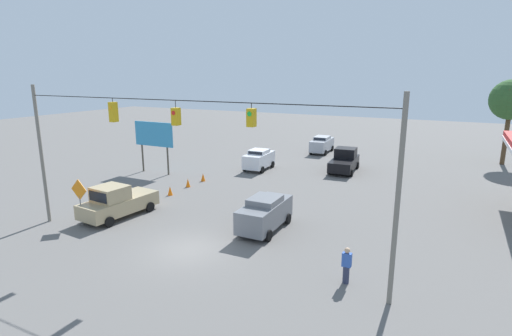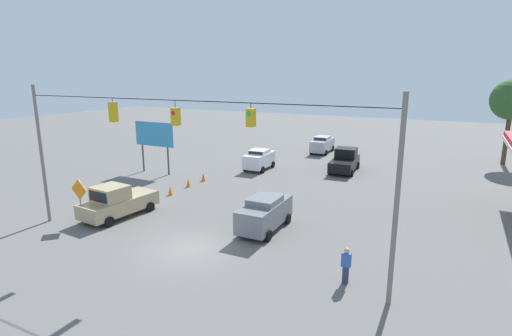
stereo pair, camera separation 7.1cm
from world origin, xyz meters
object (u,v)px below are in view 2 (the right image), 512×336
traffic_cone_second (154,198)px  tree_horizon_left (512,100)px  pickup_truck_tan_parked_shoulder (117,202)px  sedan_grey_crossing_near (265,213)px  sedan_silver_withflow_deep (322,144)px  pickup_truck_black_oncoming_deep (345,161)px  work_zone_sign (79,193)px  traffic_cone_third (170,191)px  traffic_cone_fifth (203,177)px  sedan_white_withflow_far (259,159)px  traffic_cone_fourth (188,183)px  roadside_billboard (154,137)px  overhead_signal_span (176,154)px  pedestrian (346,266)px  traffic_cone_nearest (128,208)px

traffic_cone_second → tree_horizon_left: (-23.25, -25.47, 6.06)m
pickup_truck_tan_parked_shoulder → traffic_cone_second: size_ratio=7.50×
sedan_grey_crossing_near → sedan_silver_withflow_deep: bearing=-80.1°
pickup_truck_black_oncoming_deep → work_zone_sign: (10.68, 20.74, 1.01)m
traffic_cone_third → traffic_cone_fifth: same height
sedan_white_withflow_far → tree_horizon_left: tree_horizon_left is taller
sedan_white_withflow_far → traffic_cone_third: 10.72m
traffic_cone_fourth → roadside_billboard: roadside_billboard is taller
roadside_billboard → pickup_truck_tan_parked_shoulder: bearing=118.7°
overhead_signal_span → roadside_billboard: overhead_signal_span is taller
work_zone_sign → sedan_white_withflow_far: bearing=-100.4°
pickup_truck_black_oncoming_deep → sedan_white_withflow_far: bearing=22.5°
traffic_cone_third → tree_horizon_left: bearing=-134.7°
pickup_truck_tan_parked_shoulder → pedestrian: size_ratio=3.12×
overhead_signal_span → traffic_cone_fifth: 14.83m
work_zone_sign → tree_horizon_left: (-24.25, -30.73, 4.42)m
traffic_cone_third → work_zone_sign: 7.45m
traffic_cone_second → traffic_cone_fourth: same height
overhead_signal_span → pickup_truck_black_oncoming_deep: size_ratio=3.90×
traffic_cone_third → traffic_cone_fifth: size_ratio=1.00×
sedan_white_withflow_far → sedan_grey_crossing_near: 15.13m
sedan_grey_crossing_near → traffic_cone_nearest: bearing=8.8°
traffic_cone_second → pedestrian: size_ratio=0.42×
pickup_truck_tan_parked_shoulder → work_zone_sign: 2.42m
overhead_signal_span → sedan_grey_crossing_near: 6.78m
traffic_cone_nearest → work_zone_sign: size_ratio=0.24×
sedan_silver_withflow_deep → traffic_cone_third: bearing=76.5°
traffic_cone_nearest → traffic_cone_third: size_ratio=1.00×
traffic_cone_second → tree_horizon_left: tree_horizon_left is taller
roadside_billboard → pedestrian: (-20.75, 11.89, -2.54)m
pickup_truck_black_oncoming_deep → traffic_cone_second: pickup_truck_black_oncoming_deep is taller
traffic_cone_third → traffic_cone_fifth: 4.51m
traffic_cone_nearest → tree_horizon_left: (-23.32, -27.92, 6.06)m
sedan_grey_crossing_near → tree_horizon_left: size_ratio=0.53×
sedan_silver_withflow_deep → traffic_cone_third: size_ratio=6.70×
traffic_cone_nearest → tree_horizon_left: 36.88m
sedan_silver_withflow_deep → roadside_billboard: 19.65m
overhead_signal_span → traffic_cone_fourth: (6.94, -10.16, -4.80)m
sedan_white_withflow_far → traffic_cone_nearest: sedan_white_withflow_far is taller
overhead_signal_span → work_zone_sign: (7.75, -0.52, -3.16)m
sedan_white_withflow_far → overhead_signal_span: bearing=103.9°
pickup_truck_black_oncoming_deep → sedan_white_withflow_far: size_ratio=1.34×
pickup_truck_tan_parked_shoulder → traffic_cone_fifth: (0.03, -9.71, -0.63)m
traffic_cone_nearest → traffic_cone_fifth: bearing=-89.6°
pickup_truck_tan_parked_shoulder → traffic_cone_nearest: pickup_truck_tan_parked_shoulder is taller
traffic_cone_nearest → traffic_cone_fourth: size_ratio=1.00×
sedan_silver_withflow_deep → pedestrian: 29.91m
traffic_cone_second → traffic_cone_third: 1.93m
traffic_cone_second → traffic_cone_fourth: (0.19, -4.38, 0.00)m
pickup_truck_black_oncoming_deep → pickup_truck_tan_parked_shoulder: bearing=62.4°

